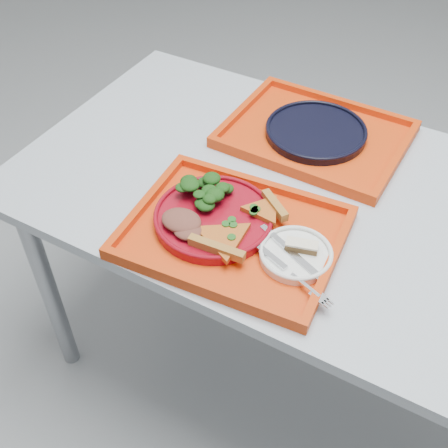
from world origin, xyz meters
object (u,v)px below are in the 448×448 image
at_px(tray_far, 315,137).
at_px(tray_main, 234,235).
at_px(dessert_bar, 302,246).
at_px(navy_plate, 316,132).
at_px(dinner_plate, 214,219).

bearing_deg(tray_far, tray_main, -90.93).
xyz_separation_m(tray_far, dessert_bar, (0.13, -0.40, 0.03)).
height_order(tray_main, navy_plate, navy_plate).
distance_m(navy_plate, dessert_bar, 0.42).
distance_m(tray_main, dinner_plate, 0.06).
xyz_separation_m(tray_main, dinner_plate, (-0.06, 0.01, 0.02)).
bearing_deg(dinner_plate, dessert_bar, 1.69).
xyz_separation_m(tray_main, navy_plate, (0.01, 0.42, 0.01)).
relative_size(tray_main, dinner_plate, 1.73).
height_order(tray_main, dessert_bar, dessert_bar).
relative_size(dinner_plate, navy_plate, 1.00).
height_order(tray_far, dinner_plate, dinner_plate).
height_order(tray_main, tray_far, same).
xyz_separation_m(tray_far, navy_plate, (0.00, 0.00, 0.01)).
bearing_deg(navy_plate, dinner_plate, -99.70).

